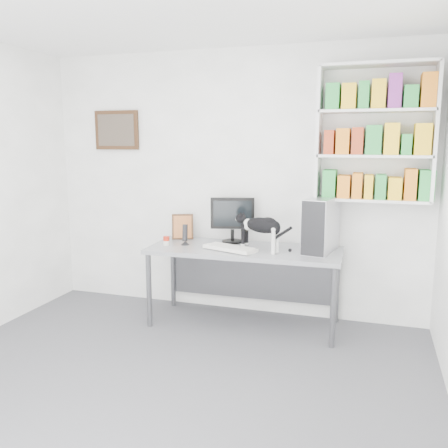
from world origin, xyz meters
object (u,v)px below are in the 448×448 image
(keyboard, at_px, (230,248))
(speaker, at_px, (185,234))
(bookshelf, at_px, (375,134))
(pc_tower, at_px, (321,225))
(desk, at_px, (244,287))
(soup_can, at_px, (166,241))
(cat, at_px, (261,234))
(leaning_print, at_px, (183,226))
(monitor, at_px, (232,220))

(keyboard, bearing_deg, speaker, -171.77)
(bookshelf, xyz_separation_m, pc_tower, (-0.43, -0.16, -0.83))
(desk, relative_size, soup_can, 20.26)
(desk, relative_size, cat, 3.38)
(desk, relative_size, leaning_print, 6.69)
(pc_tower, bearing_deg, leaning_print, -174.13)
(bookshelf, height_order, soup_can, bookshelf)
(keyboard, distance_m, cat, 0.32)
(speaker, height_order, leaning_print, leaning_print)
(pc_tower, relative_size, soup_can, 5.54)
(keyboard, xyz_separation_m, cat, (0.29, 0.04, 0.15))
(bookshelf, relative_size, cat, 2.28)
(soup_can, bearing_deg, speaker, 27.07)
(desk, distance_m, monitor, 0.68)
(keyboard, bearing_deg, monitor, 122.54)
(keyboard, bearing_deg, soup_can, -161.85)
(bookshelf, distance_m, leaning_print, 2.10)
(keyboard, height_order, speaker, speaker)
(bookshelf, relative_size, desk, 0.67)
(desk, xyz_separation_m, soup_can, (-0.77, -0.11, 0.43))
(bookshelf, distance_m, keyboard, 1.68)
(soup_can, bearing_deg, desk, 8.12)
(speaker, height_order, cat, cat)
(speaker, distance_m, leaning_print, 0.28)
(bookshelf, xyz_separation_m, cat, (-0.96, -0.34, -0.92))
(keyboard, bearing_deg, desk, 68.75)
(speaker, bearing_deg, soup_can, -160.97)
(desk, xyz_separation_m, monitor, (-0.19, 0.22, 0.62))
(bookshelf, distance_m, cat, 1.37)
(pc_tower, height_order, leaning_print, pc_tower)
(leaning_print, bearing_deg, bookshelf, -19.93)
(keyboard, xyz_separation_m, pc_tower, (0.81, 0.23, 0.23))
(pc_tower, distance_m, speaker, 1.33)
(desk, bearing_deg, soup_can, -173.39)
(monitor, xyz_separation_m, speaker, (-0.42, -0.25, -0.13))
(pc_tower, distance_m, cat, 0.57)
(pc_tower, distance_m, leaning_print, 1.45)
(cat, bearing_deg, bookshelf, 38.83)
(desk, distance_m, leaning_print, 0.92)
(speaker, bearing_deg, cat, -12.06)
(keyboard, distance_m, leaning_print, 0.72)
(keyboard, distance_m, speaker, 0.51)
(speaker, relative_size, cat, 0.39)
(bookshelf, xyz_separation_m, desk, (-1.14, -0.26, -1.47))
(bookshelf, relative_size, pc_tower, 2.47)
(monitor, xyz_separation_m, pc_tower, (0.90, -0.12, 0.02))
(pc_tower, height_order, speaker, pc_tower)
(pc_tower, relative_size, leaning_print, 1.83)
(keyboard, relative_size, leaning_print, 1.86)
(keyboard, height_order, soup_can, soup_can)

